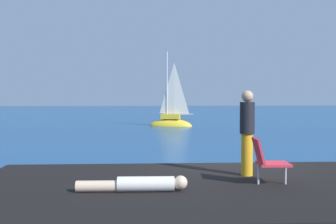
% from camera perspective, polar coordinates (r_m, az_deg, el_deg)
% --- Properties ---
extents(ground_plane, '(160.00, 160.00, 0.00)m').
position_cam_1_polar(ground_plane, '(10.00, 8.06, -10.51)').
color(ground_plane, navy).
extents(shore_ledge, '(8.27, 4.57, 0.69)m').
position_cam_1_polar(shore_ledge, '(7.24, 5.39, -12.65)').
color(shore_ledge, black).
rests_on(shore_ledge, ground).
extents(boulder_seaward, '(1.88, 1.88, 1.11)m').
position_cam_1_polar(boulder_seaward, '(10.25, 13.33, -10.23)').
color(boulder_seaward, black).
rests_on(boulder_seaward, ground).
extents(boulder_inland, '(0.99, 0.97, 0.59)m').
position_cam_1_polar(boulder_inland, '(9.40, -8.85, -11.33)').
color(boulder_inland, black).
rests_on(boulder_inland, ground).
extents(sailboat_near, '(3.29, 1.94, 5.94)m').
position_cam_1_polar(sailboat_near, '(29.58, 0.42, -1.38)').
color(sailboat_near, yellow).
rests_on(sailboat_near, ground).
extents(person_sunbather, '(1.76, 0.28, 0.25)m').
position_cam_1_polar(person_sunbather, '(6.57, -4.26, -10.05)').
color(person_sunbather, white).
rests_on(person_sunbather, shore_ledge).
extents(person_standing, '(0.28, 0.28, 1.62)m').
position_cam_1_polar(person_standing, '(7.89, 10.99, -2.51)').
color(person_standing, gold).
rests_on(person_standing, shore_ledge).
extents(beach_chair, '(0.63, 0.52, 0.80)m').
position_cam_1_polar(beach_chair, '(7.23, 13.62, -6.34)').
color(beach_chair, '#E03342').
rests_on(beach_chair, shore_ledge).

